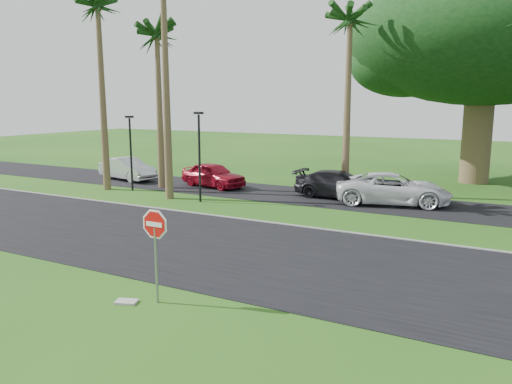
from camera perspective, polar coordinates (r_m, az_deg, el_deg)
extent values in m
plane|color=#1D4B12|center=(16.09, -5.77, -8.44)|extent=(120.00, 120.00, 0.00)
cube|color=black|center=(17.70, -2.15, -6.60)|extent=(120.00, 8.00, 0.02)
cube|color=black|center=(27.03, 9.09, -0.78)|extent=(120.00, 5.00, 0.02)
cube|color=gray|center=(21.17, 3.37, -3.72)|extent=(120.00, 0.12, 0.06)
cylinder|color=gray|center=(13.21, -11.32, -8.26)|extent=(0.07, 0.07, 2.00)
cylinder|color=white|center=(12.91, -11.49, -3.62)|extent=(1.05, 0.02, 1.05)
cylinder|color=red|center=(12.91, -11.49, -3.62)|extent=(0.90, 0.02, 0.90)
cube|color=white|center=(12.91, -11.49, -3.62)|extent=(0.50, 0.02, 0.12)
cone|color=brown|center=(30.52, -17.12, 10.05)|extent=(0.44, 0.44, 10.50)
cone|color=brown|center=(30.35, -10.96, 8.90)|extent=(0.44, 0.44, 9.00)
cone|color=brown|center=(26.83, -10.22, 11.43)|extent=(0.44, 0.44, 11.50)
cone|color=brown|center=(27.97, 10.39, 9.32)|extent=(0.44, 0.44, 9.50)
cylinder|color=brown|center=(34.79, 23.92, 5.89)|extent=(1.80, 1.80, 6.00)
ellipsoid|color=black|center=(34.93, 24.67, 15.74)|extent=(16.50, 16.50, 8.25)
cylinder|color=black|center=(30.01, -14.10, 4.17)|extent=(0.12, 0.12, 4.20)
cube|color=black|center=(29.86, -14.28, 8.33)|extent=(0.45, 0.25, 0.12)
cylinder|color=black|center=(25.81, -6.47, 3.79)|extent=(0.12, 0.12, 4.50)
cube|color=black|center=(25.65, -6.58, 8.97)|extent=(0.45, 0.25, 0.12)
imported|color=silver|center=(34.11, -14.47, 2.54)|extent=(4.65, 2.38, 1.46)
imported|color=maroon|center=(30.46, -4.90, 1.95)|extent=(4.61, 2.65, 1.48)
imported|color=black|center=(27.22, 9.57, 0.80)|extent=(4.98, 2.06, 1.44)
imported|color=silver|center=(26.15, 15.41, 0.33)|extent=(6.13, 3.91, 1.57)
cube|color=#A3A29B|center=(13.70, -14.60, -12.05)|extent=(0.64, 0.51, 0.06)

